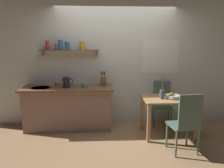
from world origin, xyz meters
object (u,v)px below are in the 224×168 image
at_px(knife_block, 103,80).
at_px(dining_chair_far, 162,102).
at_px(dining_chair_near, 186,121).
at_px(electric_kettle, 66,82).
at_px(fruit_bowl, 173,96).
at_px(coffee_mug_spare, 84,85).
at_px(twig_vase, 162,94).
at_px(dining_table, 169,104).
at_px(coffee_mug_by_sink, 58,85).

bearing_deg(knife_block, dining_chair_far, 0.64).
distance_m(dining_chair_far, knife_block, 1.36).
height_order(dining_chair_near, electric_kettle, electric_kettle).
bearing_deg(electric_kettle, fruit_bowl, -11.58).
relative_size(knife_block, coffee_mug_spare, 2.30).
relative_size(twig_vase, coffee_mug_spare, 3.88).
bearing_deg(dining_chair_near, electric_kettle, 151.54).
relative_size(dining_table, knife_block, 3.19).
relative_size(dining_chair_far, coffee_mug_by_sink, 7.27).
distance_m(dining_table, fruit_bowl, 0.18).
bearing_deg(electric_kettle, knife_block, 10.36).
distance_m(dining_chair_far, fruit_bowl, 0.63).
bearing_deg(fruit_bowl, knife_block, 157.03).
height_order(dining_table, dining_chair_near, dining_chair_near).
bearing_deg(dining_chair_far, dining_chair_near, -89.19).
distance_m(electric_kettle, knife_block, 0.75).
xyz_separation_m(dining_table, electric_kettle, (-1.98, 0.38, 0.37)).
height_order(dining_chair_far, electric_kettle, electric_kettle).
distance_m(electric_kettle, coffee_mug_by_sink, 0.20).
distance_m(dining_table, coffee_mug_spare, 1.68).
xyz_separation_m(fruit_bowl, coffee_mug_spare, (-1.68, 0.34, 0.16)).
bearing_deg(coffee_mug_spare, dining_chair_near, -31.54).
relative_size(dining_chair_near, electric_kettle, 4.16).
bearing_deg(dining_chair_near, dining_table, 93.69).
xyz_separation_m(dining_chair_near, electric_kettle, (-2.02, 1.10, 0.44)).
bearing_deg(knife_block, coffee_mug_spare, -151.47).
bearing_deg(dining_chair_far, knife_block, -179.36).
bearing_deg(dining_chair_near, dining_chair_far, 90.81).
height_order(coffee_mug_by_sink, coffee_mug_spare, coffee_mug_spare).
bearing_deg(knife_block, dining_chair_near, -43.71).
xyz_separation_m(dining_chair_far, knife_block, (-1.27, -0.01, 0.49)).
xyz_separation_m(fruit_bowl, electric_kettle, (-2.04, 0.42, 0.21)).
bearing_deg(coffee_mug_by_sink, twig_vase, -13.25).
height_order(twig_vase, electric_kettle, twig_vase).
xyz_separation_m(electric_kettle, coffee_mug_spare, (0.35, -0.07, -0.05)).
bearing_deg(twig_vase, dining_table, 17.56).
xyz_separation_m(electric_kettle, coffee_mug_by_sink, (-0.19, 0.05, -0.05)).
xyz_separation_m(dining_chair_far, twig_vase, (-0.18, -0.57, 0.32)).
xyz_separation_m(dining_chair_near, coffee_mug_spare, (-1.67, 1.02, 0.38)).
height_order(fruit_bowl, coffee_mug_spare, coffee_mug_spare).
bearing_deg(coffee_mug_spare, coffee_mug_by_sink, 167.16).
bearing_deg(electric_kettle, dining_table, -10.75).
bearing_deg(twig_vase, fruit_bowl, 1.53).
bearing_deg(dining_chair_far, fruit_bowl, -86.79).
bearing_deg(electric_kettle, twig_vase, -13.05).
xyz_separation_m(dining_table, knife_block, (-1.24, 0.51, 0.39)).
xyz_separation_m(electric_kettle, knife_block, (0.74, 0.13, 0.02)).
height_order(knife_block, coffee_mug_spare, knife_block).
bearing_deg(dining_chair_near, coffee_mug_by_sink, 152.57).
relative_size(dining_chair_far, coffee_mug_spare, 7.05).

